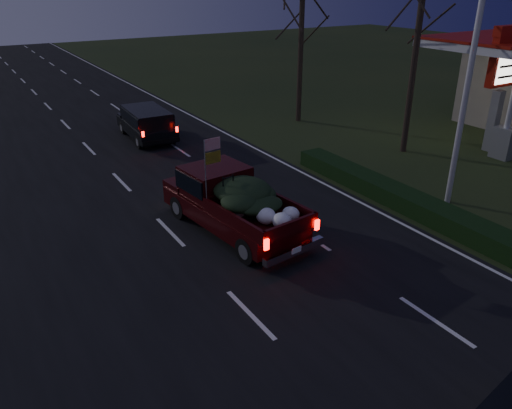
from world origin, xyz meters
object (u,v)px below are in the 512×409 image
pickup_truck (232,199)px  lead_suv (147,121)px  light_pole (475,44)px  gas_price_pylon (504,68)px

pickup_truck → lead_suv: 10.90m
light_pole → pickup_truck: (-7.68, 2.16, -4.42)m
light_pole → gas_price_pylon: size_ratio=1.64×
gas_price_pylon → pickup_truck: size_ratio=1.00×
gas_price_pylon → lead_suv: bearing=142.5°
light_pole → gas_price_pylon: bearing=24.7°
pickup_truck → gas_price_pylon: bearing=-3.6°
gas_price_pylon → light_pole: bearing=-155.3°
lead_suv → pickup_truck: bearing=-93.5°
light_pole → pickup_truck: light_pole is taller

